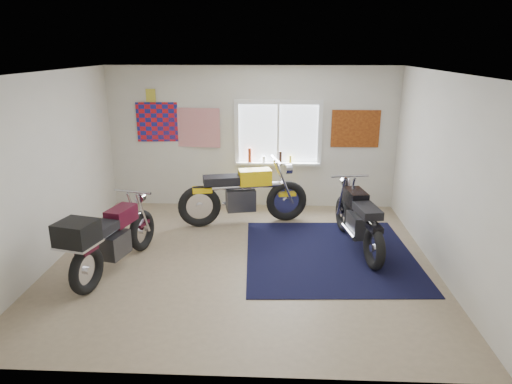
{
  "coord_description": "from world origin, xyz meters",
  "views": [
    {
      "loc": [
        0.47,
        -6.11,
        3.01
      ],
      "look_at": [
        0.17,
        0.4,
        0.94
      ],
      "focal_mm": 32.0,
      "sensor_mm": 36.0,
      "label": 1
    }
  ],
  "objects_px": {
    "yellow_triumph": "(243,196)",
    "navy_rug": "(329,254)",
    "black_chrome_bike": "(358,220)",
    "maroon_tourer": "(109,239)"
  },
  "relations": [
    {
      "from": "yellow_triumph",
      "to": "navy_rug",
      "type": "bearing_deg",
      "value": -55.23
    },
    {
      "from": "yellow_triumph",
      "to": "black_chrome_bike",
      "type": "bearing_deg",
      "value": -41.41
    },
    {
      "from": "navy_rug",
      "to": "maroon_tourer",
      "type": "distance_m",
      "value": 3.22
    },
    {
      "from": "yellow_triumph",
      "to": "maroon_tourer",
      "type": "bearing_deg",
      "value": -143.72
    },
    {
      "from": "navy_rug",
      "to": "black_chrome_bike",
      "type": "height_order",
      "value": "black_chrome_bike"
    },
    {
      "from": "navy_rug",
      "to": "maroon_tourer",
      "type": "height_order",
      "value": "maroon_tourer"
    },
    {
      "from": "navy_rug",
      "to": "black_chrome_bike",
      "type": "relative_size",
      "value": 1.28
    },
    {
      "from": "maroon_tourer",
      "to": "yellow_triumph",
      "type": "bearing_deg",
      "value": -26.23
    },
    {
      "from": "navy_rug",
      "to": "black_chrome_bike",
      "type": "bearing_deg",
      "value": 30.97
    },
    {
      "from": "navy_rug",
      "to": "yellow_triumph",
      "type": "distance_m",
      "value": 1.94
    }
  ]
}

